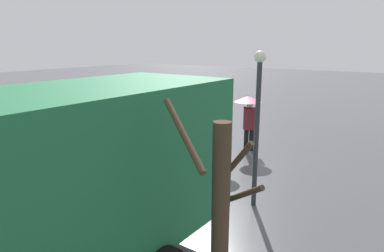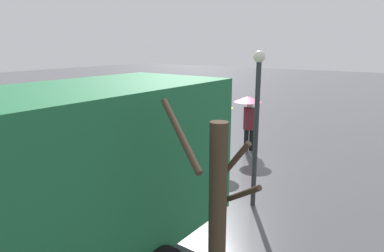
# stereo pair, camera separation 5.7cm
# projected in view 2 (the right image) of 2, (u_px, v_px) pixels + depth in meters

# --- Properties ---
(ground_plane) EXTENTS (90.00, 90.00, 0.00)m
(ground_plane) POSITION_uv_depth(u_px,v_px,m) (215.00, 152.00, 12.95)
(ground_plane) COLOR #4C4C51
(slush_patch_under_van) EXTENTS (1.58, 1.58, 0.01)m
(slush_patch_under_van) POSITION_uv_depth(u_px,v_px,m) (89.00, 169.00, 11.18)
(slush_patch_under_van) COLOR silver
(slush_patch_under_van) RESTS_ON ground
(cargo_van_parked_right) EXTENTS (2.29, 5.38, 2.60)m
(cargo_van_parked_right) POSITION_uv_depth(u_px,v_px,m) (149.00, 112.00, 14.55)
(cargo_van_parked_right) COLOR white
(cargo_van_parked_right) RESTS_ON ground
(shopping_cart_vendor) EXTENTS (0.80, 0.96, 1.04)m
(shopping_cart_vendor) POSITION_uv_depth(u_px,v_px,m) (207.00, 137.00, 12.96)
(shopping_cart_vendor) COLOR #B2B2B7
(shopping_cart_vendor) RESTS_ON ground
(hand_dolly_boxes) EXTENTS (0.68, 0.81, 1.32)m
(hand_dolly_boxes) POSITION_uv_depth(u_px,v_px,m) (187.00, 135.00, 13.31)
(hand_dolly_boxes) COLOR #515156
(hand_dolly_boxes) RESTS_ON ground
(pedestrian_pink_side) EXTENTS (1.04, 1.04, 2.15)m
(pedestrian_pink_side) POSITION_uv_depth(u_px,v_px,m) (217.00, 117.00, 11.65)
(pedestrian_pink_side) COLOR black
(pedestrian_pink_side) RESTS_ON ground
(pedestrian_black_side) EXTENTS (1.04, 1.04, 2.15)m
(pedestrian_black_side) POSITION_uv_depth(u_px,v_px,m) (249.00, 110.00, 12.86)
(pedestrian_black_side) COLOR black
(pedestrian_black_side) RESTS_ON ground
(pedestrian_white_side) EXTENTS (1.04, 1.04, 2.15)m
(pedestrian_white_side) POSITION_uv_depth(u_px,v_px,m) (201.00, 106.00, 13.64)
(pedestrian_white_side) COLOR black
(pedestrian_white_side) RESTS_ON ground
(bare_tree_near) EXTENTS (1.29, 1.30, 3.32)m
(bare_tree_near) POSITION_uv_depth(u_px,v_px,m) (217.00, 226.00, 4.57)
(bare_tree_near) COLOR #423323
(bare_tree_near) RESTS_ON ground
(street_lamp) EXTENTS (0.28, 0.28, 3.86)m
(street_lamp) POSITION_uv_depth(u_px,v_px,m) (257.00, 114.00, 8.17)
(street_lamp) COLOR #2D2D33
(street_lamp) RESTS_ON ground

